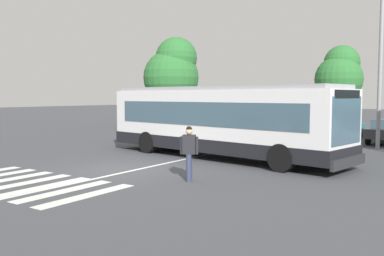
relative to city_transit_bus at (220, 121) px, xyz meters
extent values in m
plane|color=#424449|center=(-1.41, -4.65, -1.59)|extent=(160.00, 160.00, 0.00)
cylinder|color=black|center=(3.93, 0.52, -1.09)|extent=(1.04, 0.46, 1.00)
cylinder|color=black|center=(3.54, -1.79, -1.09)|extent=(1.04, 0.46, 1.00)
cylinder|color=black|center=(-3.13, 1.72, -1.09)|extent=(1.04, 0.46, 1.00)
cylinder|color=black|center=(-3.52, -0.59, -1.09)|extent=(1.04, 0.46, 1.00)
cube|color=white|center=(-0.02, 0.00, 0.04)|extent=(11.46, 4.39, 2.55)
cube|color=black|center=(-0.02, 0.00, -0.96)|extent=(11.57, 4.43, 0.55)
cube|color=#3D5666|center=(-0.02, 0.00, 0.34)|extent=(10.14, 4.21, 0.96)
cube|color=#3D5666|center=(5.50, -0.93, 0.24)|extent=(0.41, 2.22, 1.63)
cube|color=black|center=(5.50, -0.93, 1.13)|extent=(0.38, 1.92, 0.28)
cube|color=#99999E|center=(-0.02, 0.00, 1.39)|extent=(10.98, 4.11, 0.16)
cube|color=#28282B|center=(5.61, -0.95, -1.16)|extent=(0.54, 2.53, 0.36)
cylinder|color=#333856|center=(1.68, -4.74, -1.16)|extent=(0.16, 0.16, 0.85)
cylinder|color=#333856|center=(1.79, -4.95, -1.16)|extent=(0.16, 0.16, 0.85)
cube|color=#232328|center=(1.73, -4.84, -0.44)|extent=(0.47, 0.41, 0.60)
cylinder|color=#232328|center=(1.52, -4.95, -0.47)|extent=(0.10, 0.10, 0.55)
cylinder|color=#232328|center=(1.95, -4.74, -0.47)|extent=(0.10, 0.10, 0.55)
sphere|color=tan|center=(1.73, -4.84, -0.03)|extent=(0.22, 0.22, 0.22)
sphere|color=black|center=(1.73, -4.84, 0.04)|extent=(0.19, 0.19, 0.19)
cylinder|color=black|center=(-9.08, 12.10, -1.27)|extent=(0.22, 0.65, 0.64)
cylinder|color=black|center=(-7.41, 12.04, -1.27)|extent=(0.22, 0.65, 0.64)
cylinder|color=black|center=(-9.19, 9.32, -1.27)|extent=(0.22, 0.65, 0.64)
cylinder|color=black|center=(-7.52, 9.25, -1.27)|extent=(0.22, 0.65, 0.64)
cube|color=black|center=(-8.30, 10.68, -0.95)|extent=(1.99, 4.57, 0.52)
cube|color=#3D5666|center=(-8.30, 10.59, -0.47)|extent=(1.68, 2.22, 0.44)
cube|color=black|center=(-8.30, 10.59, -0.28)|extent=(1.60, 2.04, 0.09)
cylinder|color=black|center=(-6.63, 11.93, -1.27)|extent=(0.22, 0.65, 0.64)
cylinder|color=black|center=(-4.96, 11.99, -1.27)|extent=(0.22, 0.65, 0.64)
cylinder|color=black|center=(-6.53, 9.14, -1.27)|extent=(0.22, 0.65, 0.64)
cylinder|color=black|center=(-4.86, 9.20, -1.27)|extent=(0.22, 0.65, 0.64)
cube|color=#234293|center=(-5.74, 10.56, -0.95)|extent=(1.99, 4.57, 0.52)
cube|color=#3D5666|center=(-5.74, 10.47, -0.47)|extent=(1.68, 2.22, 0.44)
cube|color=#234293|center=(-5.74, 10.47, -0.28)|extent=(1.60, 2.04, 0.09)
cylinder|color=black|center=(-3.78, 11.59, -1.27)|extent=(0.22, 0.65, 0.64)
cylinder|color=black|center=(-2.11, 11.65, -1.27)|extent=(0.22, 0.65, 0.64)
cylinder|color=black|center=(-3.69, 8.81, -1.27)|extent=(0.22, 0.65, 0.64)
cylinder|color=black|center=(-2.02, 8.86, -1.27)|extent=(0.22, 0.65, 0.64)
cube|color=#AD1E1E|center=(-2.90, 10.23, -0.95)|extent=(1.96, 4.55, 0.52)
cube|color=#3D5666|center=(-2.90, 10.14, -0.47)|extent=(1.67, 2.21, 0.44)
cube|color=#AD1E1E|center=(-2.90, 10.14, -0.28)|extent=(1.59, 2.03, 0.09)
cylinder|color=black|center=(-1.10, 12.10, -1.27)|extent=(0.23, 0.65, 0.64)
cylinder|color=black|center=(0.58, 12.17, -1.27)|extent=(0.23, 0.65, 0.64)
cylinder|color=black|center=(-0.98, 9.31, -1.27)|extent=(0.23, 0.65, 0.64)
cylinder|color=black|center=(0.69, 9.38, -1.27)|extent=(0.23, 0.65, 0.64)
cube|color=white|center=(-0.20, 10.74, -0.95)|extent=(2.00, 4.57, 0.52)
cube|color=#3D5666|center=(-0.20, 10.65, -0.47)|extent=(1.69, 2.22, 0.44)
cube|color=white|center=(-0.20, 10.65, -0.28)|extent=(1.61, 2.04, 0.09)
cylinder|color=black|center=(1.49, 12.12, -1.27)|extent=(0.23, 0.65, 0.64)
cylinder|color=black|center=(3.16, 12.05, -1.27)|extent=(0.23, 0.65, 0.64)
cylinder|color=black|center=(1.37, 9.33, -1.27)|extent=(0.23, 0.65, 0.64)
cylinder|color=black|center=(3.04, 9.26, -1.27)|extent=(0.23, 0.65, 0.64)
cube|color=#196B70|center=(2.27, 10.69, -0.95)|extent=(2.00, 4.57, 0.52)
cube|color=#3D5666|center=(2.26, 10.60, -0.47)|extent=(1.69, 2.22, 0.44)
cube|color=#196B70|center=(2.26, 10.60, -0.28)|extent=(1.61, 2.04, 0.09)
cylinder|color=black|center=(4.41, 11.53, -1.27)|extent=(0.23, 0.65, 0.64)
cylinder|color=black|center=(4.29, 8.75, -1.27)|extent=(0.23, 0.65, 0.64)
cylinder|color=#939399|center=(5.08, 7.07, 2.99)|extent=(0.20, 0.20, 9.16)
cylinder|color=brown|center=(-12.50, 13.19, -0.30)|extent=(0.36, 0.36, 2.57)
sphere|color=#2D7033|center=(-12.50, 13.19, 2.63)|extent=(4.71, 4.71, 4.71)
sphere|color=#2D7033|center=(-12.15, 13.47, 4.28)|extent=(3.53, 3.53, 3.53)
cylinder|color=brown|center=(1.09, 14.55, -0.25)|extent=(0.36, 0.36, 2.68)
sphere|color=#2D7033|center=(1.09, 14.55, 2.23)|extent=(3.27, 3.27, 3.27)
sphere|color=#2D7033|center=(1.20, 14.85, 3.38)|extent=(2.46, 2.46, 2.46)
cube|color=silver|center=(-3.16, -7.97, -1.58)|extent=(0.45, 3.23, 0.01)
cube|color=silver|center=(-2.22, -7.97, -1.58)|extent=(0.45, 3.23, 0.01)
cube|color=silver|center=(-1.29, -7.97, -1.58)|extent=(0.45, 3.23, 0.01)
cube|color=silver|center=(-0.36, -7.97, -1.58)|extent=(0.45, 3.23, 0.01)
cube|color=silver|center=(0.58, -7.97, -1.58)|extent=(0.45, 3.23, 0.01)
cube|color=silver|center=(-0.97, -2.65, -1.58)|extent=(0.16, 24.00, 0.01)
camera|label=1|loc=(9.09, -15.57, 1.07)|focal=39.31mm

